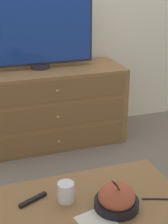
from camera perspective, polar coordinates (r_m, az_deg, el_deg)
ground_plane at (r=3.68m, az=-4.43°, el=-2.37°), size 12.00×12.00×0.00m
dresser at (r=3.24m, az=-5.59°, el=0.98°), size 1.36×0.56×0.72m
tv at (r=3.10m, az=-7.57°, el=12.97°), size 0.98×0.17×0.63m
coffee_table at (r=1.84m, az=0.71°, el=-16.24°), size 0.98×0.58×0.44m
takeout_bowl at (r=1.75m, az=5.44°, el=-14.17°), size 0.22×0.22×0.19m
drink_cup at (r=1.79m, az=-3.02°, el=-13.28°), size 0.09×0.09×0.10m
napkin at (r=1.69m, az=2.02°, el=-17.70°), size 0.19×0.19×0.00m
knife at (r=1.86m, az=12.49°, el=-13.94°), size 0.18×0.07×0.01m
remote_control at (r=1.82m, az=-8.47°, el=-14.23°), size 0.16×0.09×0.02m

